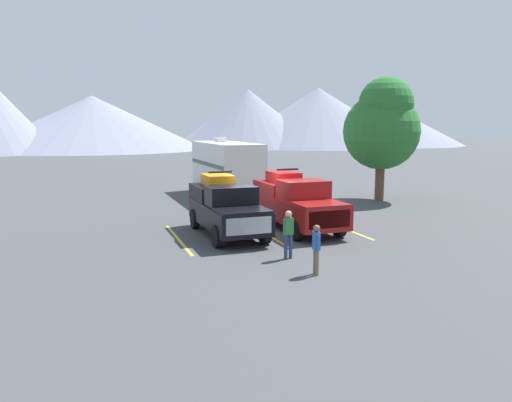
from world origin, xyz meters
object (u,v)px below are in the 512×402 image
Objects in this scene: camper_trailer_a at (226,166)px; person_a at (316,246)px; pickup_truck_b at (295,202)px; person_b at (288,231)px; pickup_truck_a at (226,207)px.

camper_trailer_a reaches higher than person_a.
person_a is at bearing -108.42° from pickup_truck_b.
camper_trailer_a is 15.08m from person_b.
camper_trailer_a reaches higher than pickup_truck_a.
pickup_truck_b is 3.83× the size of person_a.
camper_trailer_a reaches higher than person_b.
pickup_truck_b is 10.36m from camper_trailer_a.
person_a is (1.04, -6.29, -0.28)m from pickup_truck_a.
person_a is 0.93× the size of person_b.
camper_trailer_a is at bearing 91.27° from pickup_truck_b.
person_b is at bearing -97.76° from camper_trailer_a.
person_a is at bearing -87.44° from person_b.
pickup_truck_b reaches higher than person_a.
pickup_truck_a is 11.01m from camper_trailer_a.
pickup_truck_a is at bearing 102.44° from person_b.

